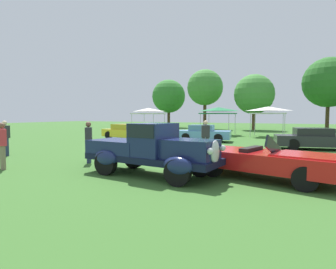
{
  "coord_description": "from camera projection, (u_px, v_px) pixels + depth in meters",
  "views": [
    {
      "loc": [
        4.32,
        -8.42,
        1.97
      ],
      "look_at": [
        -0.36,
        1.45,
        1.2
      ],
      "focal_mm": 30.12,
      "sensor_mm": 36.0,
      "label": 1
    }
  ],
  "objects": [
    {
      "name": "spectator_far_side",
      "position": [
        89.0,
        141.0,
        11.5
      ],
      "size": [
        0.42,
        0.47,
        1.69
      ],
      "color": "#283351",
      "rests_on": "ground_plane"
    },
    {
      "name": "show_car_yellow",
      "position": [
        126.0,
        132.0,
        22.68
      ],
      "size": [
        4.59,
        2.66,
        1.22
      ],
      "color": "yellow",
      "rests_on": "ground_plane"
    },
    {
      "name": "treeline_mid_left",
      "position": [
        205.0,
        88.0,
        38.92
      ],
      "size": [
        4.93,
        4.93,
        8.21
      ],
      "color": "#47331E",
      "rests_on": "ground_plane"
    },
    {
      "name": "canopy_tent_center_field",
      "position": [
        218.0,
        110.0,
        27.39
      ],
      "size": [
        3.03,
        3.03,
        2.71
      ],
      "color": "#B7B7BC",
      "rests_on": "ground_plane"
    },
    {
      "name": "show_car_charcoal",
      "position": [
        315.0,
        139.0,
        16.01
      ],
      "size": [
        4.61,
        2.5,
        1.22
      ],
      "color": "#28282D",
      "rests_on": "ground_plane"
    },
    {
      "name": "spectator_by_row",
      "position": [
        5.0,
        137.0,
        13.43
      ],
      "size": [
        0.43,
        0.29,
        1.69
      ],
      "color": "#283351",
      "rests_on": "ground_plane"
    },
    {
      "name": "treeline_center",
      "position": [
        254.0,
        94.0,
        36.22
      ],
      "size": [
        5.11,
        5.11,
        7.17
      ],
      "color": "brown",
      "rests_on": "ground_plane"
    },
    {
      "name": "treeline_mid_right",
      "position": [
        329.0,
        83.0,
        35.02
      ],
      "size": [
        6.18,
        6.18,
        9.09
      ],
      "color": "#47331E",
      "rests_on": "ground_plane"
    },
    {
      "name": "feature_pickup_truck",
      "position": [
        152.0,
        149.0,
        9.06
      ],
      "size": [
        4.76,
        2.24,
        1.7
      ],
      "color": "black",
      "rests_on": "ground_plane"
    },
    {
      "name": "canopy_tent_left_field",
      "position": [
        148.0,
        111.0,
        30.3
      ],
      "size": [
        2.89,
        2.89,
        2.71
      ],
      "color": "#B7B7BC",
      "rests_on": "ground_plane"
    },
    {
      "name": "treeline_far_left",
      "position": [
        169.0,
        96.0,
        44.14
      ],
      "size": [
        5.18,
        5.18,
        7.47
      ],
      "color": "#47331E",
      "rests_on": "ground_plane"
    },
    {
      "name": "spectator_near_truck",
      "position": [
        2.0,
        144.0,
        10.11
      ],
      "size": [
        0.47,
        0.39,
        1.69
      ],
      "color": "#7F7056",
      "rests_on": "ground_plane"
    },
    {
      "name": "spectator_between_cars",
      "position": [
        206.0,
        136.0,
        13.93
      ],
      "size": [
        0.46,
        0.38,
        1.69
      ],
      "color": "#383838",
      "rests_on": "ground_plane"
    },
    {
      "name": "neighbor_convertible",
      "position": [
        268.0,
        160.0,
        8.57
      ],
      "size": [
        4.74,
        2.78,
        1.4
      ],
      "color": "red",
      "rests_on": "ground_plane"
    },
    {
      "name": "ground_plane",
      "position": [
        159.0,
        173.0,
        9.57
      ],
      "size": [
        120.0,
        120.0,
        0.0
      ],
      "primitive_type": "plane",
      "color": "#386628"
    },
    {
      "name": "show_car_skyblue",
      "position": [
        203.0,
        133.0,
        20.85
      ],
      "size": [
        4.12,
        2.23,
        1.22
      ],
      "color": "#669EDB",
      "rests_on": "ground_plane"
    },
    {
      "name": "canopy_tent_right_field",
      "position": [
        268.0,
        110.0,
        25.14
      ],
      "size": [
        2.95,
        2.95,
        2.71
      ],
      "color": "#B7B7BC",
      "rests_on": "ground_plane"
    }
  ]
}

